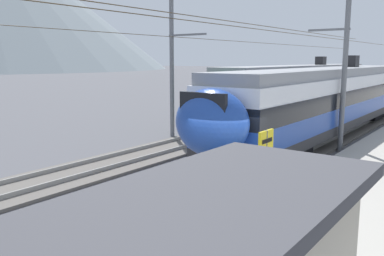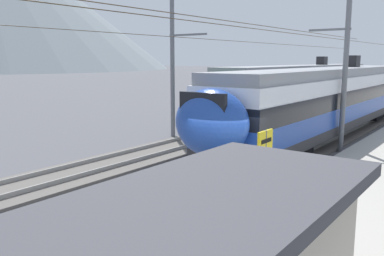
# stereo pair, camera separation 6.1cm
# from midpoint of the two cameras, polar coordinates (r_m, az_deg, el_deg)

# --- Properties ---
(ground_plane) EXTENTS (400.00, 400.00, 0.00)m
(ground_plane) POSITION_cam_midpoint_polar(r_m,az_deg,el_deg) (13.06, 5.61, -9.74)
(ground_plane) COLOR #4C4C51
(track_near) EXTENTS (120.00, 3.00, 0.28)m
(track_near) POSITION_cam_midpoint_polar(r_m,az_deg,el_deg) (13.52, 2.15, -8.70)
(track_near) COLOR #5B5651
(track_near) RESTS_ON ground
(track_far) EXTENTS (120.00, 3.00, 0.28)m
(track_far) POSITION_cam_midpoint_polar(r_m,az_deg,el_deg) (16.82, -12.28, -5.24)
(track_far) COLOR #5B5651
(track_far) RESTS_ON ground
(train_near_platform) EXTENTS (24.38, 2.91, 4.27)m
(train_near_platform) POSITION_cam_midpoint_polar(r_m,az_deg,el_deg) (23.51, 18.71, 4.00)
(train_near_platform) COLOR #2D2D30
(train_near_platform) RESTS_ON track_near
(train_far_track) EXTENTS (25.55, 2.85, 4.27)m
(train_far_track) POSITION_cam_midpoint_polar(r_m,az_deg,el_deg) (33.52, 15.24, 5.70)
(train_far_track) COLOR #2D2D30
(train_far_track) RESTS_ON track_far
(catenary_mast_mid) EXTENTS (49.80, 1.95, 7.59)m
(catenary_mast_mid) POSITION_cam_midpoint_polar(r_m,az_deg,el_deg) (20.15, 20.43, 8.02)
(catenary_mast_mid) COLOR slate
(catenary_mast_mid) RESTS_ON ground
(catenary_mast_far_side) EXTENTS (49.80, 2.45, 8.13)m
(catenary_mast_far_side) POSITION_cam_midpoint_polar(r_m,az_deg,el_deg) (22.71, -2.35, 9.34)
(catenary_mast_far_side) COLOR slate
(catenary_mast_far_side) RESTS_ON ground
(platform_sign) EXTENTS (0.70, 0.08, 2.29)m
(platform_sign) POSITION_cam_midpoint_polar(r_m,az_deg,el_deg) (10.11, 10.33, -3.77)
(platform_sign) COLOR #59595B
(platform_sign) RESTS_ON platform_slab
(potted_plant_platform_edge) EXTENTS (0.60, 0.60, 0.80)m
(potted_plant_platform_edge) POSITION_cam_midpoint_polar(r_m,az_deg,el_deg) (11.68, 12.15, -8.34)
(potted_plant_platform_edge) COLOR brown
(potted_plant_platform_edge) RESTS_ON platform_slab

